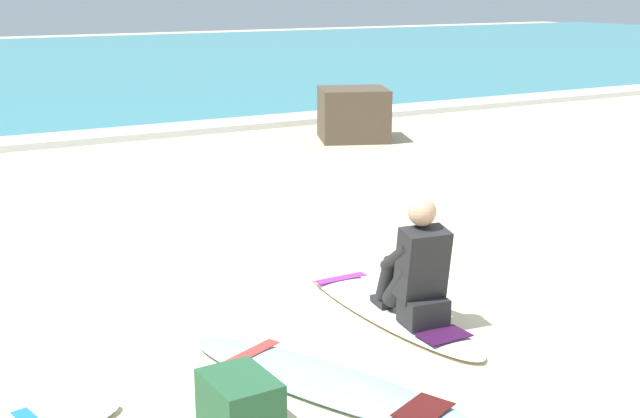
# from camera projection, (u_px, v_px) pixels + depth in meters

# --- Properties ---
(ground_plane) EXTENTS (80.00, 80.00, 0.00)m
(ground_plane) POSITION_uv_depth(u_px,v_px,m) (410.00, 310.00, 6.78)
(ground_plane) COLOR beige
(breaking_foam) EXTENTS (80.00, 0.90, 0.11)m
(breaking_foam) POSITION_uv_depth(u_px,v_px,m) (100.00, 136.00, 14.23)
(breaking_foam) COLOR white
(breaking_foam) RESTS_ON ground
(surfboard_main) EXTENTS (0.54, 2.36, 0.08)m
(surfboard_main) POSITION_uv_depth(u_px,v_px,m) (384.00, 307.00, 6.75)
(surfboard_main) COLOR white
(surfboard_main) RESTS_ON ground
(surfer_seated) EXTENTS (0.43, 0.74, 0.95)m
(surfer_seated) POSITION_uv_depth(u_px,v_px,m) (417.00, 272.00, 6.33)
(surfer_seated) COLOR #232326
(surfer_seated) RESTS_ON surfboard_main
(surfboard_spare_near) EXTENTS (1.37, 2.28, 0.08)m
(surfboard_spare_near) POSITION_uv_depth(u_px,v_px,m) (326.00, 382.00, 5.46)
(surfboard_spare_near) COLOR #9ED1E5
(surfboard_spare_near) RESTS_ON ground
(shoreline_rock) EXTENTS (1.41, 1.39, 0.86)m
(shoreline_rock) POSITION_uv_depth(u_px,v_px,m) (353.00, 114.00, 14.10)
(shoreline_rock) COLOR brown
(shoreline_rock) RESTS_ON ground
(beach_bag) EXTENTS (0.38, 0.49, 0.32)m
(beach_bag) POSITION_uv_depth(u_px,v_px,m) (240.00, 402.00, 4.94)
(beach_bag) COLOR #285B38
(beach_bag) RESTS_ON ground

